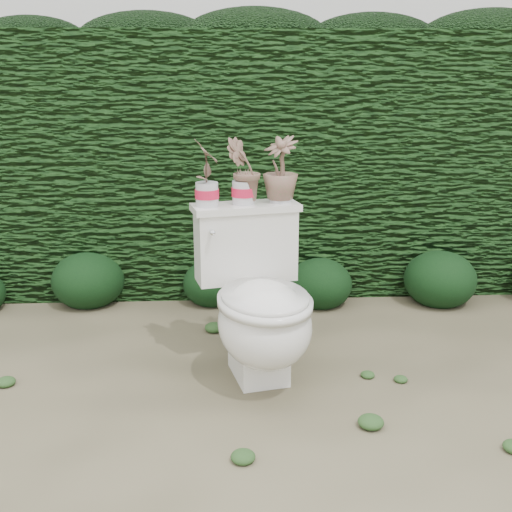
{
  "coord_description": "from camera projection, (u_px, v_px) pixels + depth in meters",
  "views": [
    {
      "loc": [
        -0.27,
        -2.65,
        1.38
      ],
      "look_at": [
        -0.12,
        0.19,
        0.55
      ],
      "focal_mm": 45.0,
      "sensor_mm": 36.0,
      "label": 1
    }
  ],
  "objects": [
    {
      "name": "hedge",
      "position": [
        262.0,
        160.0,
        4.26
      ],
      "size": [
        8.0,
        1.0,
        1.6
      ],
      "primitive_type": "cube",
      "color": "#1E4617",
      "rests_on": "ground"
    },
    {
      "name": "potted_plant_center",
      "position": [
        243.0,
        173.0,
        2.95
      ],
      "size": [
        0.19,
        0.18,
        0.29
      ],
      "primitive_type": "imported",
      "rotation": [
        0.0,
        0.0,
        3.48
      ],
      "color": "#23702C",
      "rests_on": "toilet"
    },
    {
      "name": "liriope_clump_3",
      "position": [
        213.0,
        279.0,
        3.92
      ],
      "size": [
        0.37,
        0.37,
        0.29
      ],
      "primitive_type": "ellipsoid",
      "color": "black",
      "rests_on": "ground"
    },
    {
      "name": "house_wall",
      "position": [
        288.0,
        18.0,
        8.16
      ],
      "size": [
        8.0,
        3.5,
        4.0
      ],
      "primitive_type": "cube",
      "color": "silver",
      "rests_on": "ground"
    },
    {
      "name": "ground",
      "position": [
        283.0,
        382.0,
        2.95
      ],
      "size": [
        60.0,
        60.0,
        0.0
      ],
      "primitive_type": "plane",
      "color": "#7B7254",
      "rests_on": "ground"
    },
    {
      "name": "liriope_clump_2",
      "position": [
        88.0,
        276.0,
        3.89
      ],
      "size": [
        0.44,
        0.44,
        0.35
      ],
      "primitive_type": "ellipsoid",
      "color": "black",
      "rests_on": "ground"
    },
    {
      "name": "potted_plant_right",
      "position": [
        280.0,
        171.0,
        2.99
      ],
      "size": [
        0.23,
        0.23,
        0.29
      ],
      "primitive_type": "imported",
      "rotation": [
        0.0,
        0.0,
        5.58
      ],
      "color": "#23702C",
      "rests_on": "toilet"
    },
    {
      "name": "liriope_clump_5",
      "position": [
        440.0,
        275.0,
        3.9
      ],
      "size": [
        0.44,
        0.44,
        0.35
      ],
      "primitive_type": "ellipsoid",
      "color": "black",
      "rests_on": "ground"
    },
    {
      "name": "potted_plant_left",
      "position": [
        207.0,
        175.0,
        2.9
      ],
      "size": [
        0.11,
        0.16,
        0.29
      ],
      "primitive_type": "imported",
      "rotation": [
        0.0,
        0.0,
        1.64
      ],
      "color": "#23702C",
      "rests_on": "toilet"
    },
    {
      "name": "liriope_clump_4",
      "position": [
        320.0,
        279.0,
        3.88
      ],
      "size": [
        0.39,
        0.39,
        0.31
      ],
      "primitive_type": "ellipsoid",
      "color": "black",
      "rests_on": "ground"
    },
    {
      "name": "toilet",
      "position": [
        260.0,
        306.0,
        2.89
      ],
      "size": [
        0.59,
        0.76,
        0.78
      ],
      "rotation": [
        0.0,
        0.0,
        0.22
      ],
      "color": "silver",
      "rests_on": "ground"
    }
  ]
}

